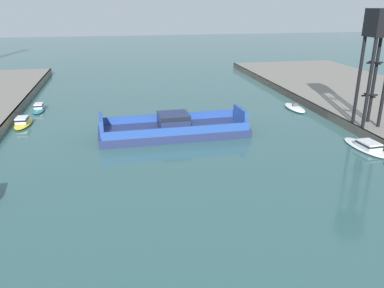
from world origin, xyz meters
The scene contains 6 objects.
chain_ferry centered at (-0.75, 36.66, 0.99)m, with size 20.26×7.39×3.30m.
moored_boat_mid_left centered at (-20.99, 53.63, 0.44)m, with size 1.93×5.37×1.17m.
moored_boat_mid_right centered at (21.34, 46.16, 0.31)m, with size 2.35×6.46×1.09m.
moored_boat_upstream_a centered at (-21.88, 45.41, 0.50)m, with size 2.45×6.26×1.37m.
moored_boat_upstream_b centered at (21.89, 26.83, 0.41)m, with size 3.23×7.75×1.12m.
crane_tower centered at (25.24, 32.45, 12.96)m, with size 3.01×3.01×15.13m.
Camera 1 is at (-8.01, -13.56, 17.37)m, focal length 36.69 mm.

